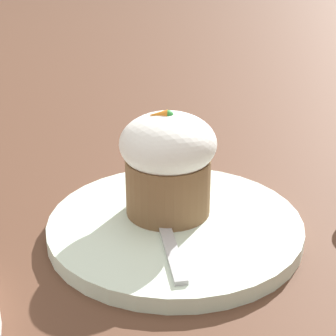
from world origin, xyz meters
TOP-DOWN VIEW (x-y plane):
  - ground_plane at (0.00, 0.00)m, footprint 4.00×4.00m
  - dessert_plate at (0.00, 0.00)m, footprint 0.22×0.22m
  - carrot_cake at (0.01, -0.01)m, footprint 0.08×0.08m
  - spoon at (0.01, 0.01)m, footprint 0.04×0.12m

SIDE VIEW (x-z plane):
  - ground_plane at x=0.00m, z-range 0.00..0.00m
  - dessert_plate at x=0.00m, z-range 0.00..0.01m
  - spoon at x=0.01m, z-range 0.01..0.02m
  - carrot_cake at x=0.01m, z-range 0.01..0.11m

